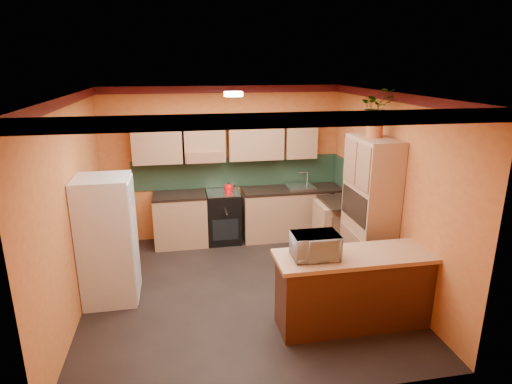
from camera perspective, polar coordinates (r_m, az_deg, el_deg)
room_shell at (r=5.73m, az=-2.30°, el=6.99°), size 4.24×4.24×2.72m
base_cabinets_back at (r=7.69m, az=0.27°, el=-3.13°), size 3.65×0.60×0.88m
countertop_back at (r=7.55m, az=0.28°, el=0.16°), size 3.65×0.62×0.04m
stove at (r=7.60m, az=-4.36°, el=-3.31°), size 0.58×0.58×0.91m
kettle at (r=7.40m, az=-3.64°, el=0.58°), size 0.17×0.17×0.18m
sink at (r=7.72m, az=5.94°, el=0.71°), size 0.48×0.40×0.03m
base_cabinets_right at (r=7.24m, az=11.22°, el=-4.79°), size 0.60×0.80×0.88m
countertop_right at (r=7.08m, az=11.43°, el=-1.32°), size 0.62×0.80×0.04m
fridge at (r=5.93m, az=-19.19°, el=-6.09°), size 0.68×0.66×1.70m
pantry at (r=6.29m, az=14.90°, el=-2.47°), size 0.48×0.90×2.10m
fern_pot at (r=6.06m, az=15.50°, el=7.82°), size 0.22×0.22×0.16m
fern at (r=6.02m, az=15.75°, el=10.91°), size 0.49×0.44×0.50m
breakfast_bar at (r=5.39m, az=12.82°, el=-12.80°), size 1.80×0.55×0.88m
bar_top at (r=5.18m, az=13.15°, el=-8.31°), size 1.90×0.65×0.05m
microwave at (r=4.94m, az=7.88°, el=-7.12°), size 0.53×0.36×0.29m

